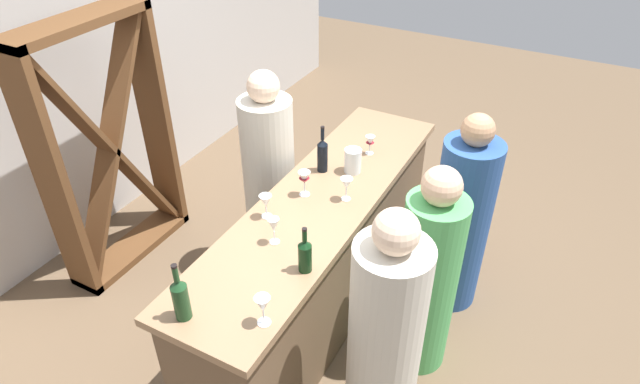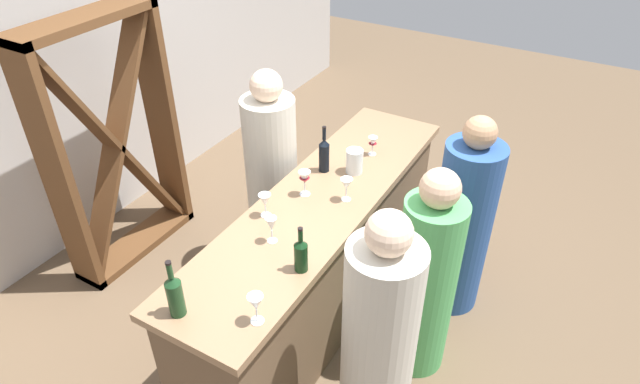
{
  "view_description": "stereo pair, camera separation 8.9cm",
  "coord_description": "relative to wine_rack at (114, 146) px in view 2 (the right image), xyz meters",
  "views": [
    {
      "loc": [
        -2.39,
        -1.27,
        2.94
      ],
      "look_at": [
        0.0,
        0.0,
        1.04
      ],
      "focal_mm": 30.58,
      "sensor_mm": 36.0,
      "label": 1
    },
    {
      "loc": [
        -2.34,
        -1.35,
        2.94
      ],
      "look_at": [
        0.0,
        0.0,
        1.04
      ],
      "focal_mm": 30.58,
      "sensor_mm": 36.0,
      "label": 2
    }
  ],
  "objects": [
    {
      "name": "wine_glass_near_left",
      "position": [
        -0.86,
        -1.88,
        0.16
      ],
      "size": [
        0.08,
        0.08,
        0.16
      ],
      "color": "white",
      "rests_on": "bar_counter"
    },
    {
      "name": "person_left_guest",
      "position": [
        0.72,
        -2.4,
        -0.27
      ],
      "size": [
        0.49,
        0.49,
        1.48
      ],
      "rotation": [
        0.0,
        0.0,
        1.9
      ],
      "color": "#284C8C",
      "rests_on": "ground"
    },
    {
      "name": "water_pitcher",
      "position": [
        0.5,
        -1.69,
        0.12
      ],
      "size": [
        0.11,
        0.11,
        0.16
      ],
      "color": "silver",
      "rests_on": "bar_counter"
    },
    {
      "name": "wine_bottle_leftmost_olive_green",
      "position": [
        -1.01,
        -1.53,
        0.17
      ],
      "size": [
        0.08,
        0.08,
        0.32
      ],
      "color": "#193D1E",
      "rests_on": "bar_counter"
    },
    {
      "name": "wine_bottle_second_left_dark_green",
      "position": [
        -0.46,
        -1.88,
        0.15
      ],
      "size": [
        0.07,
        0.07,
        0.27
      ],
      "color": "black",
      "rests_on": "bar_counter"
    },
    {
      "name": "person_center_guest",
      "position": [
        -0.55,
        -2.37,
        -0.21
      ],
      "size": [
        0.41,
        0.41,
        1.6
      ],
      "rotation": [
        0.0,
        0.0,
        1.46
      ],
      "color": "beige",
      "rests_on": "ground"
    },
    {
      "name": "ground_plane",
      "position": [
        0.13,
        -1.65,
        -0.95
      ],
      "size": [
        12.0,
        12.0,
        0.0
      ],
      "primitive_type": "plane",
      "color": "brown"
    },
    {
      "name": "wine_bottle_center_near_black",
      "position": [
        0.42,
        -1.51,
        0.17
      ],
      "size": [
        0.07,
        0.07,
        0.33
      ],
      "color": "black",
      "rests_on": "bar_counter"
    },
    {
      "name": "bar_counter",
      "position": [
        0.13,
        -1.65,
        -0.45
      ],
      "size": [
        2.52,
        0.63,
        0.99
      ],
      "color": "brown",
      "rests_on": "ground"
    },
    {
      "name": "wine_rack",
      "position": [
        0.0,
        0.0,
        0.0
      ],
      "size": [
        1.04,
        0.28,
        1.89
      ],
      "color": "brown",
      "rests_on": "ground"
    },
    {
      "name": "wine_glass_far_center",
      "position": [
        0.12,
        -1.54,
        0.16
      ],
      "size": [
        0.08,
        0.08,
        0.17
      ],
      "color": "white",
      "rests_on": "bar_counter"
    },
    {
      "name": "person_right_guest",
      "position": [
        0.1,
        -2.38,
        -0.28
      ],
      "size": [
        0.37,
        0.37,
        1.45
      ],
      "rotation": [
        0.0,
        0.0,
        1.6
      ],
      "color": "#4CA559",
      "rests_on": "ground"
    },
    {
      "name": "person_server_behind",
      "position": [
        0.44,
        -1.07,
        -0.21
      ],
      "size": [
        0.41,
        0.41,
        1.6
      ],
      "rotation": [
        0.0,
        0.0,
        -1.44
      ],
      "color": "beige",
      "rests_on": "ground"
    },
    {
      "name": "wine_glass_near_center",
      "position": [
        0.2,
        -1.79,
        0.16
      ],
      "size": [
        0.08,
        0.08,
        0.15
      ],
      "color": "white",
      "rests_on": "bar_counter"
    },
    {
      "name": "wine_glass_far_left",
      "position": [
        -0.35,
        -1.62,
        0.16
      ],
      "size": [
        0.06,
        0.06,
        0.16
      ],
      "color": "white",
      "rests_on": "bar_counter"
    },
    {
      "name": "wine_glass_near_right",
      "position": [
        0.76,
        -1.7,
        0.14
      ],
      "size": [
        0.07,
        0.07,
        0.14
      ],
      "color": "white",
      "rests_on": "bar_counter"
    },
    {
      "name": "wine_glass_far_right",
      "position": [
        -0.18,
        -1.46,
        0.15
      ],
      "size": [
        0.07,
        0.07,
        0.15
      ],
      "color": "white",
      "rests_on": "bar_counter"
    },
    {
      "name": "back_wall",
      "position": [
        0.13,
        0.55,
        0.45
      ],
      "size": [
        8.0,
        0.1,
        2.8
      ],
      "primitive_type": "cube",
      "color": "#BCB7B2",
      "rests_on": "ground"
    }
  ]
}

